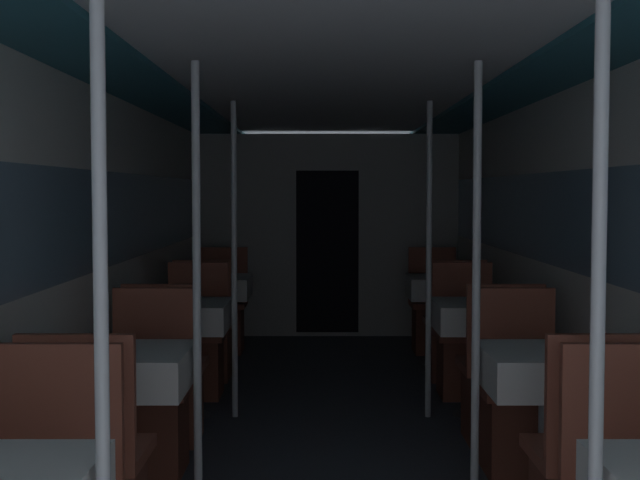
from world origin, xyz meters
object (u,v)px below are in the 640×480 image
dining_table_left_1 (126,378)px  dining_table_left_2 (186,321)px  chair_right_far_2 (469,355)px  support_pole_right_2 (433,260)px  chair_right_near_2 (502,393)px  chair_left_far_1 (152,417)px  support_pole_left_1 (201,290)px  chair_right_near_3 (457,342)px  support_pole_right_0 (601,367)px  chair_left_far_2 (199,355)px  dining_table_right_1 (554,378)px  dining_table_right_2 (485,322)px  chair_left_near_3 (209,342)px  chair_right_far_3 (438,320)px  support_pole_right_1 (480,290)px  chair_left_far_3 (226,320)px  dining_table_right_3 (447,291)px  support_pole_left_2 (238,260)px  chair_right_far_1 (524,417)px  chair_left_near_2 (171,393)px  support_pole_left_0 (106,366)px  dining_table_left_3 (218,291)px

dining_table_left_1 → dining_table_left_2: size_ratio=1.00×
chair_right_far_2 → support_pole_right_2: support_pole_right_2 is taller
chair_right_near_2 → chair_right_far_2: bearing=90.0°
chair_left_far_1 → support_pole_left_1: 1.02m
dining_table_left_2 → chair_right_near_3: 2.31m
support_pole_right_0 → chair_left_far_2: bearing=111.3°
dining_table_right_1 → dining_table_right_2: same height
chair_left_near_3 → chair_right_far_3: same height
support_pole_left_1 → support_pole_right_1: 1.28m
chair_right_near_2 → support_pole_right_2: size_ratio=0.46×
chair_left_far_3 → dining_table_right_3: bearing=162.9°
support_pole_right_0 → dining_table_right_3: bearing=86.3°
chair_left_far_3 → support_pole_right_1: support_pole_right_1 is taller
dining_table_left_2 → chair_left_far_2: chair_left_far_2 is taller
support_pole_left_2 → chair_left_near_3: 1.43m
support_pole_left_1 → chair_right_near_3: 3.44m
support_pole_left_1 → chair_right_far_1: 1.88m
chair_left_far_3 → chair_right_near_3: (1.97, -1.21, 0.00)m
chair_left_far_2 → chair_right_far_2: 1.97m
chair_right_far_1 → chair_left_near_2: bearing=-16.0°
support_pole_left_0 → support_pole_right_0: 1.28m
support_pole_left_2 → chair_right_near_2: size_ratio=2.16×
dining_table_left_1 → dining_table_right_2: bearing=42.0°
support_pole_left_0 → chair_left_far_3: 5.99m
chair_left_near_2 → support_pole_right_1: bearing=-35.8°
dining_table_right_1 → chair_right_far_2: (-0.00, 2.38, -0.34)m
support_pole_left_2 → dining_table_right_3: support_pole_left_2 is taller
chair_right_far_1 → support_pole_left_1: bearing=20.4°
dining_table_left_3 → dining_table_right_2: same height
support_pole_right_0 → support_pole_right_1: (0.00, 1.77, 0.00)m
dining_table_left_2 → chair_right_far_2: chair_right_far_2 is taller
support_pole_left_0 → dining_table_right_3: support_pole_left_0 is taller
dining_table_left_3 → chair_left_far_3: 0.69m
chair_right_far_3 → chair_left_far_1: bearing=61.0°
support_pole_right_1 → chair_right_far_2: size_ratio=2.16×
chair_right_far_2 → chair_right_far_3: same height
chair_left_far_1 → dining_table_right_1: (1.97, -0.61, 0.34)m
support_pole_left_2 → dining_table_right_2: support_pole_left_2 is taller
dining_table_left_1 → dining_table_left_3: (0.00, 3.55, 0.00)m
chair_left_far_1 → chair_left_near_3: 2.34m
chair_left_far_2 → chair_left_near_3: size_ratio=1.00×
chair_left_near_3 → chair_right_near_2: size_ratio=1.00×
support_pole_left_1 → support_pole_right_2: size_ratio=1.00×
chair_left_near_3 → chair_right_far_2: same height
chair_left_near_3 → support_pole_right_1: bearing=-61.1°
chair_left_far_1 → chair_left_far_3: (0.00, 3.55, 0.00)m
support_pole_right_0 → chair_right_far_2: support_pole_right_0 is taller
support_pole_left_0 → support_pole_left_1: (0.00, 1.77, 0.00)m
dining_table_left_1 → support_pole_right_0: 2.44m
dining_table_right_1 → chair_left_far_3: bearing=115.3°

